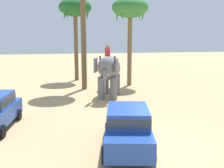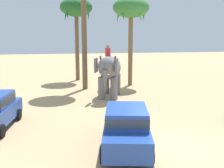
{
  "view_description": "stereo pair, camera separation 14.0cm",
  "coord_description": "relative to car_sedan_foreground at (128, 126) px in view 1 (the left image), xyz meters",
  "views": [
    {
      "loc": [
        -4.16,
        -9.36,
        4.39
      ],
      "look_at": [
        -0.99,
        5.72,
        1.6
      ],
      "focal_mm": 41.91,
      "sensor_mm": 36.0,
      "label": 1
    },
    {
      "loc": [
        -4.03,
        -9.38,
        4.39
      ],
      "look_at": [
        -0.99,
        5.72,
        1.6
      ],
      "focal_mm": 41.91,
      "sensor_mm": 36.0,
      "label": 2
    }
  ],
  "objects": [
    {
      "name": "palm_tree_left_of_road",
      "position": [
        -0.69,
        17.24,
        6.08
      ],
      "size": [
        3.2,
        3.2,
        8.14
      ],
      "color": "brown",
      "rests_on": "ground"
    },
    {
      "name": "ground_plane",
      "position": [
        1.55,
        -0.1,
        -0.93
      ],
      "size": [
        120.0,
        120.0,
        0.0
      ],
      "primitive_type": "plane",
      "color": "tan"
    },
    {
      "name": "car_sedan_foreground",
      "position": [
        0.0,
        0.0,
        0.0
      ],
      "size": [
        2.58,
        4.38,
        1.7
      ],
      "color": "#23479E",
      "rests_on": "ground"
    },
    {
      "name": "elephant_with_mahout",
      "position": [
        1.03,
        8.97,
        1.06
      ],
      "size": [
        2.64,
        4.01,
        3.88
      ],
      "color": "slate",
      "rests_on": "ground"
    },
    {
      "name": "palm_tree_behind_elephant",
      "position": [
        3.83,
        13.45,
        5.78
      ],
      "size": [
        3.2,
        3.2,
        7.83
      ],
      "color": "brown",
      "rests_on": "ground"
    }
  ]
}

